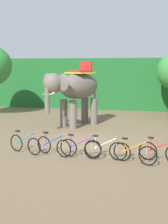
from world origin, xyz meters
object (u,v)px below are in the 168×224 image
Objects in this scene: bike_teal at (25,144)px; bike_blue at (54,146)px; elephant at (75,89)px; bike_purple at (80,148)px; bike_white at (105,149)px; bike_red at (161,152)px; bike_orange at (135,153)px.

bike_teal is 1.23m from bike_blue.
elephant is 2.38× the size of bike_purple.
bike_white is 1.01× the size of bike_red.
bike_red is (2.07, 0.11, 0.00)m from bike_white.
elephant is 7.48m from bike_orange.
bike_purple is (1.11, -0.08, 0.00)m from bike_blue.
elephant reaches higher than bike_purple.
bike_orange is at bearing -158.94° from bike_red.
bike_white is 1.04× the size of bike_orange.
bike_teal is at bearing -179.51° from bike_red.
bike_purple is 1.00× the size of bike_white.
bike_blue is (1.23, -0.03, 0.00)m from bike_teal.
elephant is at bearing 121.72° from bike_orange.
bike_teal is 1.00× the size of bike_blue.
bike_blue is at bearing 179.13° from bike_white.
elephant is at bearing 95.99° from bike_blue.
bike_blue is 4.15m from bike_red.
bike_red is at bearing 2.97° from bike_purple.
bike_red is at bearing 21.06° from bike_orange.
bike_white is at bearing 166.95° from bike_orange.
bike_red is (0.95, 0.36, 0.00)m from bike_orange.
bike_teal is 0.95× the size of bike_purple.
elephant reaches higher than bike_orange.
bike_teal is at bearing 177.27° from bike_purple.
elephant is 2.52× the size of bike_blue.
bike_purple is 1.04× the size of bike_orange.
bike_blue is at bearing -84.01° from elephant.
bike_teal is (-0.62, -5.85, -1.82)m from elephant.
bike_teal is 4.44m from bike_orange.
bike_blue is at bearing -178.98° from bike_red.
bike_blue and bike_white have the same top height.
bike_blue is 3.21m from bike_orange.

